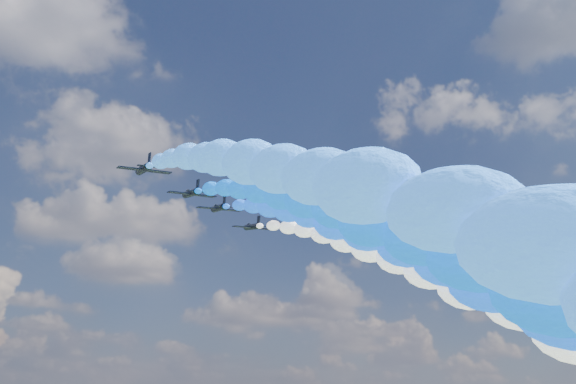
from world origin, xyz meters
name	(u,v)px	position (x,y,z in m)	size (l,w,h in m)	color
jet_0	(144,169)	(-28.17, -5.87, 107.76)	(8.20, 10.99, 2.42)	black
trail_0	(262,198)	(-28.17, -59.70, 89.04)	(6.37, 104.86, 42.17)	#2E78EE
jet_1	(191,193)	(-17.78, 4.59, 107.76)	(8.20, 10.99, 2.42)	black
trail_1	(322,234)	(-17.78, -49.24, 89.04)	(6.37, 104.86, 42.17)	blue
jet_2	(219,208)	(-10.48, 12.25, 107.76)	(8.20, 10.99, 2.42)	black
trail_2	(352,253)	(-10.48, -41.58, 89.04)	(6.37, 104.86, 42.17)	#1154FF
jet_3	(275,209)	(-0.75, 8.74, 107.76)	(8.20, 10.99, 2.42)	black
trail_3	(442,254)	(-0.75, -45.09, 89.04)	(6.37, 104.86, 42.17)	white
jet_4	(252,227)	(0.20, 23.95, 107.76)	(8.20, 10.99, 2.42)	black
trail_4	(385,276)	(0.20, -29.88, 89.04)	(6.37, 104.86, 42.17)	white
jet_5	(304,220)	(7.55, 14.43, 107.76)	(8.20, 10.99, 2.42)	black
trail_5	(473,267)	(7.55, -39.40, 89.04)	(6.37, 104.86, 42.17)	#F70011
jet_6	(377,213)	(18.43, 4.64, 107.76)	(8.20, 10.99, 2.42)	black
jet_7	(448,204)	(27.15, -6.07, 107.76)	(8.20, 10.99, 2.42)	black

